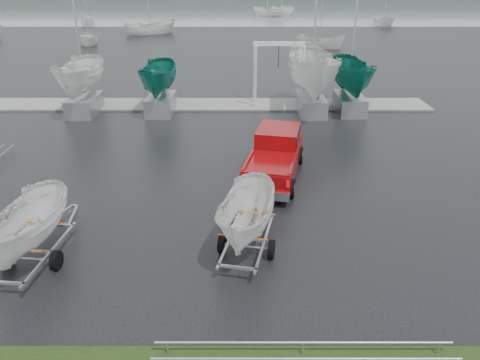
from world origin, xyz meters
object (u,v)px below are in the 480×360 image
(trailer_hitched, at_px, (248,179))
(trailer_parked, at_px, (20,189))
(boat_hoist, at_px, (278,65))
(pickup_truck, at_px, (276,153))

(trailer_hitched, xyz_separation_m, trailer_parked, (-6.58, -0.70, 0.02))
(boat_hoist, bearing_deg, pickup_truck, -94.53)
(pickup_truck, height_order, trailer_hitched, trailer_hitched)
(pickup_truck, bearing_deg, trailer_parked, -126.78)
(trailer_hitched, bearing_deg, boat_hoist, 94.77)
(trailer_hitched, distance_m, trailer_parked, 6.62)
(trailer_parked, bearing_deg, pickup_truck, 46.84)
(trailer_hitched, xyz_separation_m, boat_hoist, (2.23, 17.81, 0.12))
(trailer_parked, relative_size, boat_hoist, 1.15)
(pickup_truck, distance_m, boat_hoist, 11.72)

